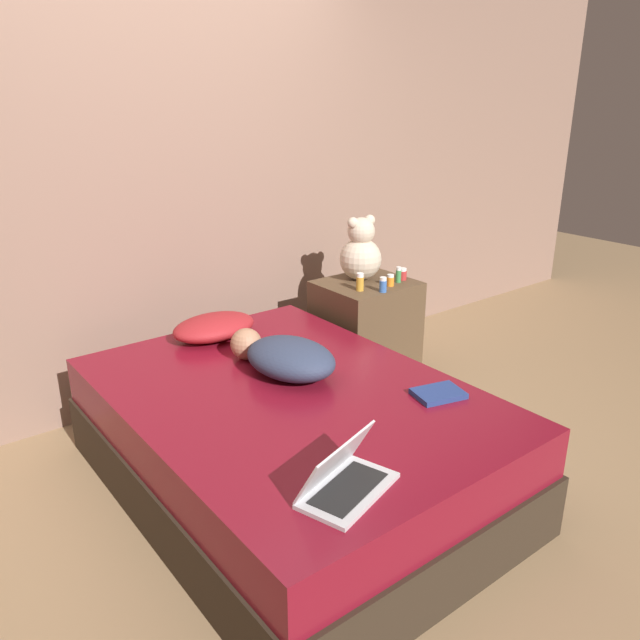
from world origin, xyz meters
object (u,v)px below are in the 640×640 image
object	(u,v)px
bottle_blue	(383,285)
bottle_orange	(390,280)
teddy_bear	(361,252)
bottle_green	(398,275)
person_lying	(285,356)
laptop	(344,479)
book	(438,394)
pillow	(214,327)
bottle_amber	(360,282)
bottle_red	(402,274)

from	to	relation	value
bottle_blue	bottle_orange	distance (m)	0.13
teddy_bear	bottle_green	world-z (taller)	teddy_bear
bottle_orange	person_lying	bearing A→B (deg)	-161.19
bottle_blue	bottle_green	world-z (taller)	bottle_green
laptop	book	world-z (taller)	laptop
person_lying	laptop	world-z (taller)	laptop
pillow	laptop	xyz separation A→B (m)	(-0.32, -1.46, -0.02)
bottle_amber	bottle_blue	size ratio (longest dim) A/B	1.19
laptop	bottle_red	xyz separation A→B (m)	(1.52, 1.26, 0.15)
bottle_orange	bottle_green	xyz separation A→B (m)	(0.09, 0.02, 0.01)
pillow	bottle_red	world-z (taller)	bottle_red
person_lying	bottle_blue	bearing A→B (deg)	5.95
teddy_bear	book	bearing A→B (deg)	-115.78
bottle_amber	bottle_orange	distance (m)	0.21
person_lying	teddy_bear	bearing A→B (deg)	18.63
pillow	bottle_blue	xyz separation A→B (m)	(0.93, -0.31, 0.14)
pillow	bottle_green	xyz separation A→B (m)	(1.13, -0.23, 0.14)
person_lying	book	bearing A→B (deg)	-68.87
bottle_blue	bottle_orange	bearing A→B (deg)	27.15
pillow	teddy_bear	xyz separation A→B (m)	(1.00, -0.04, 0.26)
bottle_red	bottle_amber	world-z (taller)	bottle_amber
person_lying	bottle_amber	bearing A→B (deg)	13.96
bottle_blue	bottle_green	distance (m)	0.22
bottle_blue	person_lying	bearing A→B (deg)	-162.37
bottle_blue	bottle_orange	size ratio (longest dim) A/B	1.26
pillow	bottle_orange	xyz separation A→B (m)	(1.05, -0.25, 0.13)
bottle_green	book	bearing A→B (deg)	-125.85
pillow	person_lying	world-z (taller)	person_lying
laptop	teddy_bear	world-z (taller)	teddy_bear
bottle_amber	book	xyz separation A→B (m)	(-0.40, -0.98, -0.19)
bottle_amber	book	distance (m)	1.08
person_lying	bottle_red	distance (m)	1.21
person_lying	book	size ratio (longest dim) A/B	2.62
pillow	bottle_green	size ratio (longest dim) A/B	4.75
bottle_amber	bottle_blue	xyz separation A→B (m)	(0.09, -0.10, -0.01)
book	bottle_blue	bearing A→B (deg)	60.85
bottle_red	bottle_amber	xyz separation A→B (m)	(-0.35, -0.01, 0.02)
bottle_amber	teddy_bear	bearing A→B (deg)	48.41
bottle_orange	pillow	bearing A→B (deg)	166.31
laptop	bottle_amber	distance (m)	1.72
laptop	book	size ratio (longest dim) A/B	1.63
laptop	bottle_blue	xyz separation A→B (m)	(1.25, 1.15, 0.15)
bottle_green	teddy_bear	bearing A→B (deg)	126.17
laptop	bottle_red	size ratio (longest dim) A/B	5.48
pillow	bottle_red	distance (m)	1.22
laptop	bottle_green	distance (m)	1.92
laptop	bottle_orange	xyz separation A→B (m)	(1.37, 1.21, 0.15)
bottle_red	bottle_blue	size ratio (longest dim) A/B	0.82
bottle_red	bottle_green	world-z (taller)	bottle_green
laptop	bottle_blue	bearing A→B (deg)	25.16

